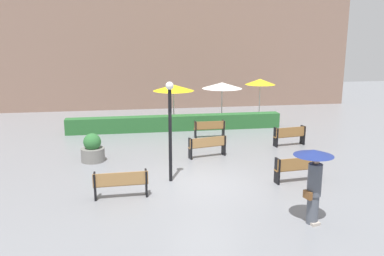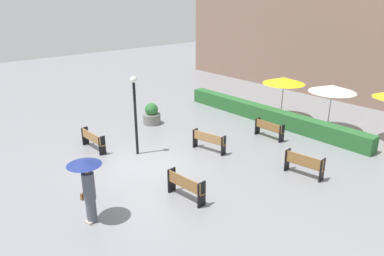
{
  "view_description": "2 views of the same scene",
  "coord_description": "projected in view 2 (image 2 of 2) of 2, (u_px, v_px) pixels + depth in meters",
  "views": [
    {
      "loc": [
        -2.55,
        -12.93,
        5.0
      ],
      "look_at": [
        0.31,
        4.3,
        1.03
      ],
      "focal_mm": 37.15,
      "sensor_mm": 36.0,
      "label": 1
    },
    {
      "loc": [
        11.89,
        -7.52,
        6.81
      ],
      "look_at": [
        0.13,
        2.68,
        1.05
      ],
      "focal_mm": 34.05,
      "sensor_mm": 36.0,
      "label": 2
    }
  ],
  "objects": [
    {
      "name": "ground_plane",
      "position": [
        142.0,
        165.0,
        15.41
      ],
      "size": [
        60.0,
        60.0,
        0.0
      ],
      "primitive_type": "plane",
      "color": "gray"
    },
    {
      "name": "bench_mid_center",
      "position": [
        209.0,
        140.0,
        16.58
      ],
      "size": [
        1.7,
        0.66,
        0.89
      ],
      "color": "#9E7242",
      "rests_on": "ground"
    },
    {
      "name": "bench_back_row",
      "position": [
        269.0,
        128.0,
        18.1
      ],
      "size": [
        1.6,
        0.38,
        0.87
      ],
      "color": "olive",
      "rests_on": "ground"
    },
    {
      "name": "bench_near_left",
      "position": [
        92.0,
        139.0,
        16.73
      ],
      "size": [
        1.74,
        0.36,
        0.88
      ],
      "color": "#9E7242",
      "rests_on": "ground"
    },
    {
      "name": "bench_near_right",
      "position": [
        185.0,
        185.0,
        12.66
      ],
      "size": [
        1.61,
        0.49,
        0.92
      ],
      "color": "olive",
      "rests_on": "ground"
    },
    {
      "name": "bench_far_right",
      "position": [
        304.0,
        163.0,
        14.32
      ],
      "size": [
        1.6,
        0.58,
        0.92
      ],
      "color": "olive",
      "rests_on": "ground"
    },
    {
      "name": "pedestrian_with_umbrella",
      "position": [
        87.0,
        181.0,
        11.12
      ],
      "size": [
        1.06,
        1.06,
        2.12
      ],
      "color": "#4C515B",
      "rests_on": "ground"
    },
    {
      "name": "planter_pot",
      "position": [
        152.0,
        115.0,
        20.12
      ],
      "size": [
        0.96,
        0.96,
        1.19
      ],
      "color": "slate",
      "rests_on": "ground"
    },
    {
      "name": "lamp_post",
      "position": [
        135.0,
        107.0,
        15.71
      ],
      "size": [
        0.28,
        0.28,
        3.56
      ],
      "color": "black",
      "rests_on": "ground"
    },
    {
      "name": "patio_umbrella_yellow",
      "position": [
        284.0,
        81.0,
        20.42
      ],
      "size": [
        2.35,
        2.35,
        2.41
      ],
      "color": "silver",
      "rests_on": "ground"
    },
    {
      "name": "patio_umbrella_white",
      "position": [
        333.0,
        89.0,
        18.44
      ],
      "size": [
        2.36,
        2.36,
        2.47
      ],
      "color": "silver",
      "rests_on": "ground"
    },
    {
      "name": "hedge_strip",
      "position": [
        268.0,
        115.0,
        20.37
      ],
      "size": [
        11.81,
        0.7,
        0.83
      ],
      "primitive_type": "cube",
      "color": "#28602D",
      "rests_on": "ground"
    },
    {
      "name": "building_facade",
      "position": [
        346.0,
        25.0,
        23.55
      ],
      "size": [
        28.0,
        1.2,
        9.77
      ],
      "primitive_type": "cube",
      "color": "#846656",
      "rests_on": "ground"
    }
  ]
}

